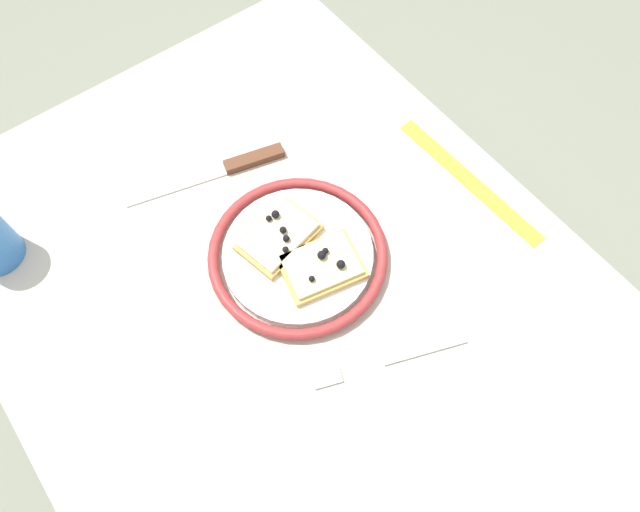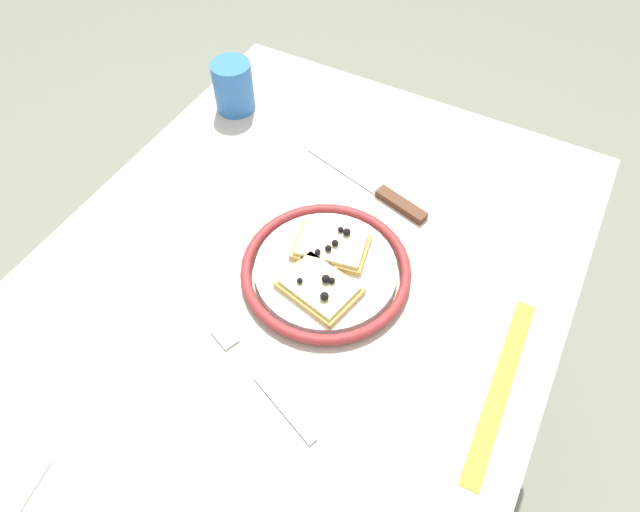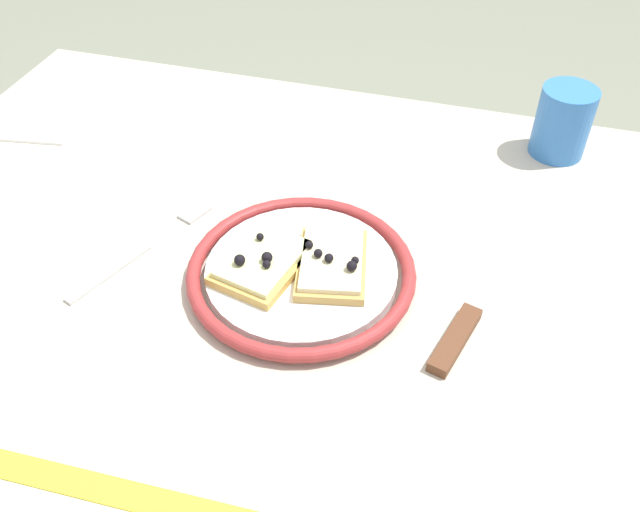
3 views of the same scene
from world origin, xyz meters
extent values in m
plane|color=gray|center=(0.00, 0.00, 0.00)|extent=(6.00, 6.00, 0.00)
cube|color=#BCB29E|center=(0.00, 0.00, 0.74)|extent=(0.99, 0.73, 0.03)
cylinder|color=#4C4742|center=(0.43, -0.30, 0.36)|extent=(0.05, 0.05, 0.73)
cylinder|color=#4C4742|center=(0.43, 0.30, 0.36)|extent=(0.05, 0.05, 0.73)
cylinder|color=white|center=(0.05, -0.04, 0.76)|extent=(0.20, 0.20, 0.02)
torus|color=maroon|center=(0.05, -0.04, 0.77)|extent=(0.24, 0.24, 0.01)
cube|color=tan|center=(0.08, -0.03, 0.77)|extent=(0.09, 0.12, 0.01)
cube|color=beige|center=(0.08, -0.03, 0.78)|extent=(0.08, 0.11, 0.01)
sphere|color=black|center=(0.05, -0.02, 0.79)|extent=(0.01, 0.01, 0.01)
sphere|color=black|center=(0.07, -0.03, 0.79)|extent=(0.01, 0.01, 0.01)
sphere|color=black|center=(0.11, -0.03, 0.79)|extent=(0.01, 0.01, 0.01)
sphere|color=black|center=(0.08, -0.03, 0.79)|extent=(0.01, 0.01, 0.01)
sphere|color=black|center=(0.10, -0.04, 0.79)|extent=(0.01, 0.01, 0.01)
cube|color=tan|center=(0.01, -0.05, 0.77)|extent=(0.10, 0.12, 0.01)
cube|color=beige|center=(0.01, -0.05, 0.78)|extent=(0.09, 0.10, 0.01)
sphere|color=black|center=(-0.01, -0.06, 0.79)|extent=(0.01, 0.01, 0.01)
sphere|color=black|center=(0.00, -0.02, 0.79)|extent=(0.01, 0.01, 0.01)
sphere|color=black|center=(0.02, -0.05, 0.79)|extent=(0.01, 0.01, 0.01)
sphere|color=black|center=(0.02, -0.06, 0.79)|extent=(0.01, 0.01, 0.01)
cube|color=silver|center=(0.25, 0.04, 0.75)|extent=(0.06, 0.15, 0.00)
cube|color=#59331E|center=(0.22, -0.08, 0.76)|extent=(0.04, 0.09, 0.01)
cube|color=beige|center=(-0.15, -0.09, 0.75)|extent=(0.05, 0.11, 0.00)
cube|color=beige|center=(-0.10, 0.03, 0.75)|extent=(0.03, 0.04, 0.00)
cylinder|color=#3372BF|center=(0.30, 0.28, 0.80)|extent=(0.07, 0.07, 0.09)
cube|color=yellow|center=(0.00, -0.31, 0.75)|extent=(0.27, 0.03, 0.00)
camera|label=1|loc=(-0.24, 0.15, 1.44)|focal=31.96mm
camera|label=2|loc=(-0.35, -0.24, 1.40)|focal=30.84mm
camera|label=3|loc=(0.21, -0.52, 1.26)|focal=38.05mm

